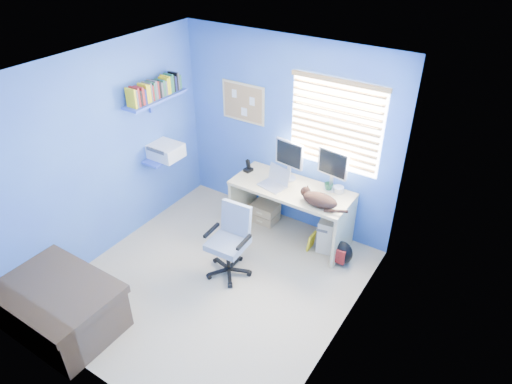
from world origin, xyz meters
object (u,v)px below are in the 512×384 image
Objects in this scene: desk at (291,212)px; tower_pc at (329,230)px; office_chair at (230,249)px; cat at (320,200)px; laptop at (273,179)px.

desk reaches higher than tower_pc.
desk is 0.54m from tower_pc.
office_chair reaches higher than tower_pc.
office_chair is (-0.76, -1.08, 0.10)m from tower_pc.
desk is at bearing 173.81° from cat.
cat is 0.49× the size of office_chair.
desk is 0.67m from cat.
cat reaches higher than tower_pc.
laptop is 0.38× the size of office_chair.
tower_pc is (0.73, 0.20, -0.62)m from laptop.
laptop is 1.03m from office_chair.
laptop reaches higher than desk.
desk is 4.63× the size of laptop.
cat is at bearing 48.71° from office_chair.
laptop reaches higher than tower_pc.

